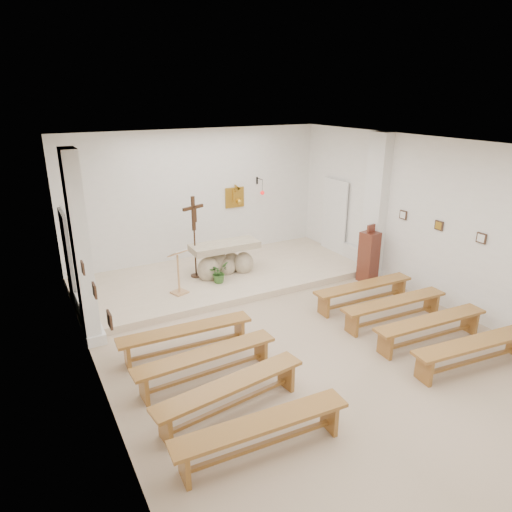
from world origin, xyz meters
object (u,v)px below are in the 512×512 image
bench_right_third (430,325)px  lectern (179,272)px  crucifix_stand (194,231)px  altar (224,261)px  bench_right_second (394,306)px  bench_left_fourth (262,429)px  bench_left_second (206,359)px  bench_right_front (363,290)px  bench_right_fourth (474,348)px  donation_pedestal (369,256)px  bench_left_third (231,390)px  bench_left_front (186,334)px

bench_right_third → lectern: bearing=133.8°
lectern → crucifix_stand: 1.20m
altar → bench_right_second: altar is taller
lectern → bench_left_fourth: lectern is taller
altar → bench_left_second: 4.20m
bench_right_third → bench_right_second: bearing=93.7°
altar → bench_right_second: bearing=-60.7°
bench_right_front → bench_right_fourth: (0.00, -2.70, 0.00)m
altar → bench_left_fourth: 5.84m
donation_pedestal → bench_left_fourth: bearing=-153.9°
altar → bench_left_third: bearing=-112.9°
bench_right_front → bench_left_second: (-4.01, -0.90, 0.00)m
donation_pedestal → lectern: bearing=155.0°
bench_right_third → bench_left_fourth: 4.11m
crucifix_stand → bench_left_front: 3.35m
altar → bench_left_front: bearing=-125.2°
crucifix_stand → bench_right_second: 4.75m
bench_left_front → bench_right_front: (4.01, 0.00, 0.00)m
bench_left_second → bench_left_fourth: bearing=-92.3°
bench_left_second → bench_right_fourth: same height
lectern → bench_left_fourth: 4.93m
bench_right_front → bench_right_second: (0.00, -0.90, 0.00)m
crucifix_stand → bench_right_front: bearing=-68.3°
crucifix_stand → bench_right_front: (2.66, -2.93, -0.91)m
crucifix_stand → bench_right_front: 4.06m
lectern → donation_pedestal: size_ratio=0.73×
bench_left_front → bench_right_fourth: (4.01, -2.70, 0.00)m
bench_left_third → donation_pedestal: bearing=22.0°
bench_left_second → bench_left_third: 0.90m
bench_right_third → bench_left_fourth: bearing=-163.6°
bench_left_second → bench_right_third: same height
lectern → crucifix_stand: crucifix_stand is taller
bench_right_front → bench_left_fourth: (-4.01, -2.70, 0.00)m
crucifix_stand → bench_left_third: 5.00m
lectern → bench_left_second: size_ratio=0.44×
bench_left_front → bench_right_fourth: bearing=-31.1°
altar → crucifix_stand: (-0.68, 0.16, 0.81)m
bench_left_second → bench_right_second: 4.01m
bench_right_front → bench_right_third: (0.00, -1.80, 0.00)m
bench_left_front → bench_right_fourth: 4.83m
lectern → bench_left_front: 2.29m
bench_right_fourth → bench_left_front: bearing=152.2°
bench_left_fourth → bench_right_fourth: 4.01m
crucifix_stand → bench_right_third: crucifix_stand is taller
lectern → bench_right_front: (3.35, -2.17, -0.29)m
altar → lectern: bearing=-155.3°
lectern → bench_left_front: bearing=-126.4°
bench_left_front → donation_pedestal: bearing=14.5°
bench_left_front → bench_left_third: 1.80m
bench_left_second → bench_right_third: 4.11m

